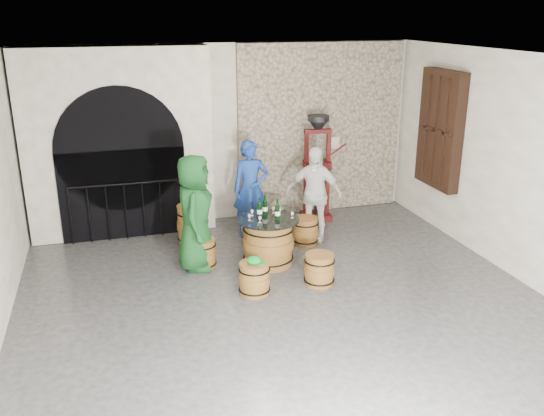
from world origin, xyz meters
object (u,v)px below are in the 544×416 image
object	(u,v)px
barrel_stool_far	(254,227)
person_white	(314,194)
barrel_stool_near_right	(319,269)
wine_bottle_right	(265,207)
side_barrel	(192,224)
wine_bottle_left	(260,210)
person_green	(195,213)
wine_bottle_center	(277,211)
barrel_stool_near_left	(254,279)
barrel_stool_left	(202,253)
corking_press	(317,160)
person_blue	(251,189)
barrel_table	(268,242)
barrel_stool_right	(305,231)

from	to	relation	value
barrel_stool_far	person_white	bearing A→B (deg)	-15.39
barrel_stool_near_right	person_white	size ratio (longest dim) A/B	0.28
barrel_stool_far	wine_bottle_right	world-z (taller)	wine_bottle_right
barrel_stool_near_right	side_barrel	size ratio (longest dim) A/B	0.69
wine_bottle_left	person_green	bearing A→B (deg)	175.36
wine_bottle_center	wine_bottle_right	distance (m)	0.28
barrel_stool_near_left	barrel_stool_left	bearing A→B (deg)	117.19
wine_bottle_right	side_barrel	xyz separation A→B (m)	(-1.01, 0.98, -0.54)
wine_bottle_left	barrel_stool_near_left	bearing A→B (deg)	-109.26
corking_press	wine_bottle_center	bearing A→B (deg)	-117.98
person_blue	wine_bottle_right	distance (m)	1.06
barrel_stool_near_right	side_barrel	distance (m)	2.55
barrel_stool_near_left	person_blue	world-z (taller)	person_blue
barrel_stool_near_left	side_barrel	xyz separation A→B (m)	(-0.54, 2.08, 0.10)
person_blue	corking_press	xyz separation A→B (m)	(1.38, 0.45, 0.30)
barrel_stool_near_left	person_white	bearing A→B (deg)	48.37
barrel_stool_left	person_white	xyz separation A→B (m)	(2.02, 0.59, 0.58)
person_white	barrel_stool_near_right	bearing A→B (deg)	-72.41
barrel_stool_near_right	wine_bottle_center	xyz separation A→B (m)	(-0.38, 0.82, 0.64)
person_blue	wine_bottle_left	size ratio (longest dim) A/B	5.16
barrel_stool_near_left	person_blue	bearing A→B (deg)	76.83
person_white	wine_bottle_right	size ratio (longest dim) A/B	4.99
barrel_stool_far	person_white	size ratio (longest dim) A/B	0.28
barrel_table	barrel_stool_near_right	xyz separation A→B (m)	(0.51, -0.88, -0.14)
barrel_table	barrel_stool_far	xyz separation A→B (m)	(0.04, 1.02, -0.14)
person_green	person_blue	distance (m)	1.57
barrel_stool_left	person_green	world-z (taller)	person_green
barrel_stool_far	wine_bottle_left	size ratio (longest dim) A/B	1.41
barrel_table	wine_bottle_left	xyz separation A→B (m)	(-0.11, 0.09, 0.50)
barrel_stool_near_right	barrel_stool_near_left	world-z (taller)	same
person_green	side_barrel	world-z (taller)	person_green
wine_bottle_left	corking_press	distance (m)	2.24
wine_bottle_right	barrel_stool_right	bearing A→B (deg)	26.97
wine_bottle_center	person_green	bearing A→B (deg)	169.18
person_blue	person_white	bearing A→B (deg)	-24.45
barrel_stool_left	person_blue	distance (m)	1.64
barrel_table	person_green	world-z (taller)	person_green
wine_bottle_left	corking_press	bearing A→B (deg)	46.48
person_green	wine_bottle_left	distance (m)	0.98
barrel_stool_far	person_green	size ratio (longest dim) A/B	0.26
barrel_stool_right	wine_bottle_left	size ratio (longest dim) A/B	1.41
barrel_stool_far	person_blue	bearing A→B (deg)	87.90
person_blue	wine_bottle_left	xyz separation A→B (m)	(-0.16, -1.16, 0.03)
barrel_table	person_blue	xyz separation A→B (m)	(0.05, 1.25, 0.47)
wine_bottle_left	barrel_stool_right	bearing A→B (deg)	29.04
barrel_stool_right	side_barrel	world-z (taller)	side_barrel
person_white	barrel_stool_near_left	bearing A→B (deg)	-96.76
barrel_stool_near_right	person_blue	distance (m)	2.27
side_barrel	barrel_stool_near_left	bearing A→B (deg)	-75.34
barrel_stool_near_left	corking_press	distance (m)	3.35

